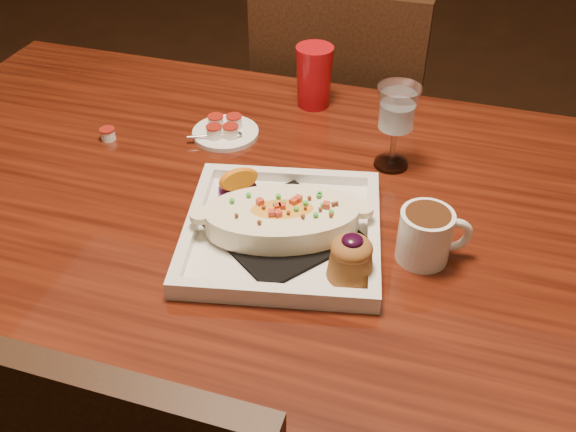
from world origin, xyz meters
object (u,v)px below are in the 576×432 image
(plate, at_px, (287,226))
(red_tumbler, at_px, (314,77))
(coffee_mug, at_px, (427,234))
(goblet, at_px, (397,113))
(saucer, at_px, (224,131))
(chair_far, at_px, (341,136))
(table, at_px, (262,244))

(plate, relative_size, red_tumbler, 2.79)
(coffee_mug, bearing_deg, goblet, 91.41)
(red_tumbler, bearing_deg, goblet, -41.90)
(plate, xyz_separation_m, goblet, (0.12, 0.25, 0.08))
(plate, bearing_deg, saucer, 116.90)
(chair_far, bearing_deg, table, 90.00)
(coffee_mug, height_order, red_tumbler, red_tumbler)
(table, bearing_deg, goblet, 42.13)
(table, height_order, coffee_mug, coffee_mug)
(saucer, bearing_deg, red_tumbler, 52.16)
(plate, distance_m, red_tumbler, 0.44)
(table, bearing_deg, plate, -49.06)
(goblet, distance_m, red_tumbler, 0.26)
(table, height_order, red_tumbler, red_tumbler)
(coffee_mug, xyz_separation_m, goblet, (-0.09, 0.23, 0.06))
(plate, bearing_deg, table, 119.04)
(goblet, bearing_deg, chair_far, 112.38)
(plate, distance_m, saucer, 0.33)
(chair_far, relative_size, goblet, 5.98)
(goblet, relative_size, saucer, 1.22)
(chair_far, distance_m, plate, 0.77)
(goblet, bearing_deg, plate, -114.85)
(goblet, bearing_deg, table, -137.87)
(plate, bearing_deg, red_tumbler, 88.20)
(table, distance_m, saucer, 0.25)
(red_tumbler, bearing_deg, chair_far, 89.11)
(chair_far, height_order, coffee_mug, chair_far)
(coffee_mug, relative_size, red_tumbler, 0.86)
(red_tumbler, bearing_deg, table, -89.26)
(table, xyz_separation_m, goblet, (0.19, 0.17, 0.20))
(plate, height_order, red_tumbler, red_tumbler)
(plate, height_order, goblet, goblet)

